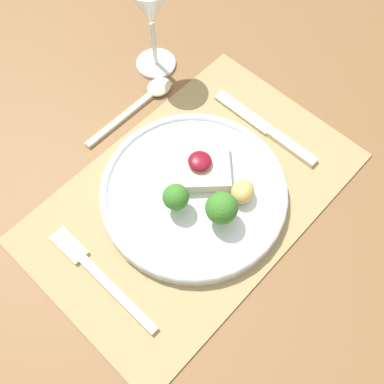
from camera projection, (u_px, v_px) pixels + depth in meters
name	position (u px, v px, depth m)	size (l,w,h in m)	color
ground_plane	(193.00, 308.00, 1.31)	(8.00, 8.00, 0.00)	#4C4742
dining_table	(194.00, 215.00, 0.72)	(1.57, 1.24, 0.72)	brown
placemat	(194.00, 196.00, 0.66)	(0.48, 0.31, 0.00)	#9E895B
dinner_plate	(194.00, 193.00, 0.65)	(0.27, 0.27, 0.07)	silver
fork	(96.00, 272.00, 0.60)	(0.02, 0.20, 0.01)	beige
knife	(271.00, 132.00, 0.71)	(0.02, 0.20, 0.01)	beige
spoon	(147.00, 97.00, 0.74)	(0.18, 0.04, 0.01)	beige
wine_glass_near	(151.00, 10.00, 0.68)	(0.07, 0.07, 0.16)	white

